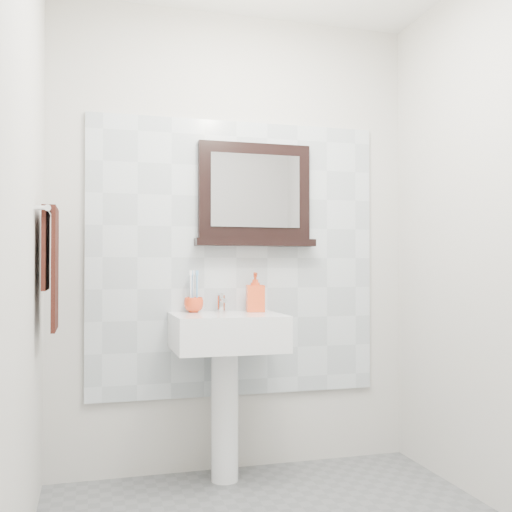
{
  "coord_description": "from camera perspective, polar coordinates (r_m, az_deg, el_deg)",
  "views": [
    {
      "loc": [
        -0.78,
        -2.1,
        1.1
      ],
      "look_at": [
        -0.04,
        0.55,
        1.15
      ],
      "focal_mm": 42.0,
      "sensor_mm": 36.0,
      "label": 1
    }
  ],
  "objects": [
    {
      "name": "front_wall",
      "position": [
        1.28,
        22.07,
        5.73
      ],
      "size": [
        2.0,
        0.01,
        2.5
      ],
      "primitive_type": "cube",
      "color": "beige",
      "rests_on": "ground"
    },
    {
      "name": "left_wall",
      "position": [
        2.12,
        -21.63,
        3.07
      ],
      "size": [
        0.01,
        2.2,
        2.5
      ],
      "primitive_type": "cube",
      "color": "beige",
      "rests_on": "ground"
    },
    {
      "name": "splashback",
      "position": [
        3.29,
        -1.92,
        -0.16
      ],
      "size": [
        1.6,
        0.02,
        1.5
      ],
      "primitive_type": "cube",
      "color": "#B6C0C5",
      "rests_on": "back_wall"
    },
    {
      "name": "framed_mirror",
      "position": [
        3.31,
        -0.14,
        5.6
      ],
      "size": [
        0.67,
        0.11,
        0.57
      ],
      "color": "black",
      "rests_on": "back_wall"
    },
    {
      "name": "pedestal_sink",
      "position": [
        3.08,
        -2.8,
        -8.93
      ],
      "size": [
        0.55,
        0.44,
        0.96
      ],
      "color": "white",
      "rests_on": "ground"
    },
    {
      "name": "toothbrush_cup",
      "position": [
        3.17,
        -5.95,
        -4.65
      ],
      "size": [
        0.12,
        0.12,
        0.08
      ],
      "primitive_type": "imported",
      "rotation": [
        0.0,
        0.0,
        -0.2
      ],
      "color": "red",
      "rests_on": "pedestal_sink"
    },
    {
      "name": "hand_towel",
      "position": [
        2.83,
        -18.93,
        -0.25
      ],
      "size": [
        0.06,
        0.3,
        0.55
      ],
      "color": "black",
      "rests_on": "towel_bar"
    },
    {
      "name": "soap_dispenser",
      "position": [
        3.2,
        -0.07,
        -3.45
      ],
      "size": [
        0.11,
        0.11,
        0.21
      ],
      "primitive_type": "imported",
      "rotation": [
        0.0,
        0.0,
        -0.16
      ],
      "color": "red",
      "rests_on": "pedestal_sink"
    },
    {
      "name": "toothbrushes",
      "position": [
        3.17,
        -5.93,
        -3.14
      ],
      "size": [
        0.05,
        0.04,
        0.21
      ],
      "color": "white",
      "rests_on": "toothbrush_cup"
    },
    {
      "name": "back_wall",
      "position": [
        3.3,
        -1.97,
        1.57
      ],
      "size": [
        2.0,
        0.01,
        2.5
      ],
      "primitive_type": "cube",
      "color": "beige",
      "rests_on": "ground"
    },
    {
      "name": "towel_bar",
      "position": [
        2.84,
        -19.05,
        3.99
      ],
      "size": [
        0.07,
        0.4,
        0.03
      ],
      "color": "silver",
      "rests_on": "left_wall"
    }
  ]
}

